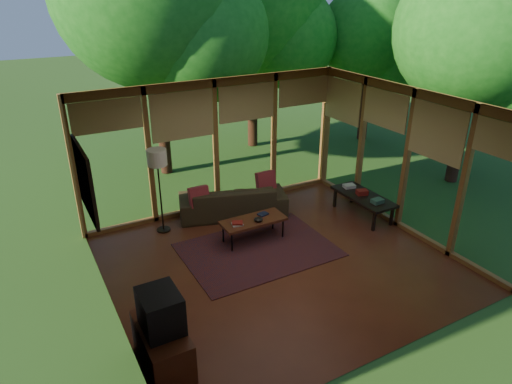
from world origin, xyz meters
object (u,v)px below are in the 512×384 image
floor_lamp (157,162)px  coffee_table (253,221)px  sofa (233,200)px  side_console (363,197)px  television (160,311)px  media_cabinet (163,348)px

floor_lamp → coffee_table: bearing=-40.5°
floor_lamp → sofa: bearing=-0.9°
sofa → coffee_table: bearing=100.8°
coffee_table → side_console: (2.42, -0.21, 0.02)m
sofa → side_console: size_ratio=1.54×
television → floor_lamp: floor_lamp is taller
media_cabinet → floor_lamp: size_ratio=0.61×
media_cabinet → floor_lamp: floor_lamp is taller
television → floor_lamp: size_ratio=0.33×
sofa → media_cabinet: bearing=69.7°
sofa → floor_lamp: (-1.49, 0.02, 1.09)m
sofa → side_console: (2.29, -1.34, 0.09)m
television → side_console: television is taller
media_cabinet → coffee_table: 3.28m
coffee_table → media_cabinet: bearing=-138.3°
sofa → media_cabinet: size_ratio=2.16×
sofa → media_cabinet: 4.20m
media_cabinet → coffee_table: bearing=41.7°
floor_lamp → side_console: (3.77, -1.37, -1.00)m
television → coffee_table: (2.43, 2.19, -0.46)m
floor_lamp → coffee_table: (1.35, -1.15, -1.01)m
media_cabinet → side_console: (4.87, 1.97, 0.11)m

